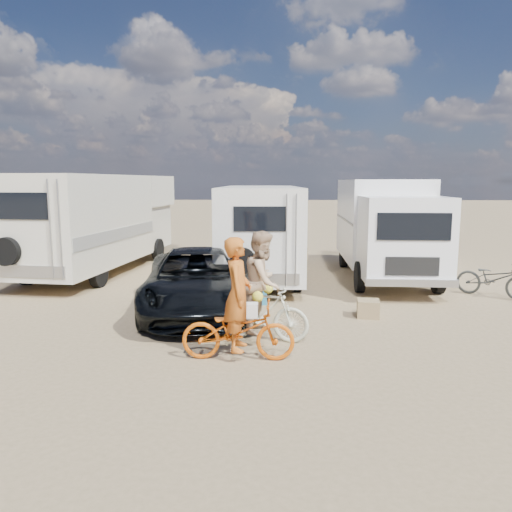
{
  "coord_description": "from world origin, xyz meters",
  "views": [
    {
      "loc": [
        0.45,
        -8.64,
        2.96
      ],
      "look_at": [
        0.08,
        2.25,
        1.3
      ],
      "focal_mm": 34.46,
      "sensor_mm": 36.0,
      "label": 1
    }
  ],
  "objects_px": {
    "box_truck": "(386,230)",
    "rider_man": "(238,305)",
    "crate": "(368,309)",
    "rider_woman": "(263,291)",
    "rv_main": "(260,232)",
    "dark_suv": "(197,281)",
    "bike_woman": "(263,313)",
    "bike_man": "(238,331)",
    "rv_left": "(100,224)",
    "cooler": "(253,294)",
    "bike_parked": "(493,279)"
  },
  "relations": [
    {
      "from": "box_truck",
      "to": "rider_man",
      "type": "relative_size",
      "value": 3.5
    },
    {
      "from": "box_truck",
      "to": "crate",
      "type": "bearing_deg",
      "value": -105.01
    },
    {
      "from": "rider_woman",
      "to": "crate",
      "type": "relative_size",
      "value": 3.98
    },
    {
      "from": "crate",
      "to": "rv_main",
      "type": "bearing_deg",
      "value": 118.26
    },
    {
      "from": "dark_suv",
      "to": "crate",
      "type": "xyz_separation_m",
      "value": [
        3.84,
        -0.39,
        -0.52
      ]
    },
    {
      "from": "rv_main",
      "to": "bike_woman",
      "type": "distance_m",
      "value": 6.4
    },
    {
      "from": "rv_main",
      "to": "bike_man",
      "type": "distance_m",
      "value": 7.41
    },
    {
      "from": "crate",
      "to": "box_truck",
      "type": "bearing_deg",
      "value": 73.15
    },
    {
      "from": "rider_man",
      "to": "rv_left",
      "type": "bearing_deg",
      "value": 33.63
    },
    {
      "from": "rv_main",
      "to": "cooler",
      "type": "height_order",
      "value": "rv_main"
    },
    {
      "from": "dark_suv",
      "to": "rider_woman",
      "type": "height_order",
      "value": "rider_woman"
    },
    {
      "from": "rv_left",
      "to": "rider_woman",
      "type": "height_order",
      "value": "rv_left"
    },
    {
      "from": "rider_woman",
      "to": "box_truck",
      "type": "bearing_deg",
      "value": -16.26
    },
    {
      "from": "bike_man",
      "to": "rider_man",
      "type": "height_order",
      "value": "rider_man"
    },
    {
      "from": "dark_suv",
      "to": "bike_woman",
      "type": "distance_m",
      "value": 2.6
    },
    {
      "from": "dark_suv",
      "to": "rv_main",
      "type": "bearing_deg",
      "value": 64.54
    },
    {
      "from": "box_truck",
      "to": "rv_main",
      "type": "bearing_deg",
      "value": 178.03
    },
    {
      "from": "bike_man",
      "to": "bike_parked",
      "type": "relative_size",
      "value": 1.03
    },
    {
      "from": "crate",
      "to": "bike_man",
      "type": "bearing_deg",
      "value": -134.81
    },
    {
      "from": "dark_suv",
      "to": "bike_parked",
      "type": "relative_size",
      "value": 2.78
    },
    {
      "from": "dark_suv",
      "to": "rider_woman",
      "type": "distance_m",
      "value": 2.6
    },
    {
      "from": "bike_woman",
      "to": "bike_parked",
      "type": "bearing_deg",
      "value": -43.3
    },
    {
      "from": "bike_man",
      "to": "bike_parked",
      "type": "distance_m",
      "value": 7.83
    },
    {
      "from": "rider_man",
      "to": "bike_parked",
      "type": "bearing_deg",
      "value": -51.89
    },
    {
      "from": "rv_left",
      "to": "bike_parked",
      "type": "distance_m",
      "value": 11.93
    },
    {
      "from": "dark_suv",
      "to": "crate",
      "type": "relative_size",
      "value": 10.74
    },
    {
      "from": "rv_left",
      "to": "bike_man",
      "type": "bearing_deg",
      "value": -50.99
    },
    {
      "from": "bike_woman",
      "to": "rider_man",
      "type": "distance_m",
      "value": 1.16
    },
    {
      "from": "bike_man",
      "to": "bike_woman",
      "type": "xyz_separation_m",
      "value": [
        0.39,
        1.01,
        0.03
      ]
    },
    {
      "from": "rv_left",
      "to": "cooler",
      "type": "xyz_separation_m",
      "value": [
        5.24,
        -4.29,
        -1.34
      ]
    },
    {
      "from": "rider_man",
      "to": "rider_woman",
      "type": "relative_size",
      "value": 1.0
    },
    {
      "from": "bike_woman",
      "to": "rider_man",
      "type": "relative_size",
      "value": 0.93
    },
    {
      "from": "rv_left",
      "to": "cooler",
      "type": "distance_m",
      "value": 6.91
    },
    {
      "from": "rider_woman",
      "to": "crate",
      "type": "xyz_separation_m",
      "value": [
        2.28,
        1.68,
        -0.75
      ]
    },
    {
      "from": "bike_parked",
      "to": "cooler",
      "type": "distance_m",
      "value": 6.23
    },
    {
      "from": "rider_woman",
      "to": "cooler",
      "type": "relative_size",
      "value": 3.2
    },
    {
      "from": "rider_woman",
      "to": "crate",
      "type": "height_order",
      "value": "rider_woman"
    },
    {
      "from": "crate",
      "to": "rider_man",
      "type": "bearing_deg",
      "value": -134.81
    },
    {
      "from": "dark_suv",
      "to": "rider_man",
      "type": "xyz_separation_m",
      "value": [
        1.16,
        -3.09,
        0.24
      ]
    },
    {
      "from": "dark_suv",
      "to": "cooler",
      "type": "height_order",
      "value": "dark_suv"
    },
    {
      "from": "bike_man",
      "to": "rider_woman",
      "type": "height_order",
      "value": "rider_woman"
    },
    {
      "from": "rv_left",
      "to": "bike_woman",
      "type": "height_order",
      "value": "rv_left"
    },
    {
      "from": "bike_woman",
      "to": "cooler",
      "type": "bearing_deg",
      "value": 20.47
    },
    {
      "from": "rv_main",
      "to": "rv_left",
      "type": "height_order",
      "value": "rv_left"
    },
    {
      "from": "rider_woman",
      "to": "bike_parked",
      "type": "bearing_deg",
      "value": -43.3
    },
    {
      "from": "box_truck",
      "to": "dark_suv",
      "type": "xyz_separation_m",
      "value": [
        -5.17,
        -4.01,
        -0.8
      ]
    },
    {
      "from": "bike_woman",
      "to": "rider_man",
      "type": "xyz_separation_m",
      "value": [
        -0.39,
        -1.01,
        0.42
      ]
    },
    {
      "from": "rv_left",
      "to": "bike_woman",
      "type": "distance_m",
      "value": 9.03
    },
    {
      "from": "rider_woman",
      "to": "rv_main",
      "type": "bearing_deg",
      "value": 16.44
    },
    {
      "from": "bike_man",
      "to": "rv_main",
      "type": "bearing_deg",
      "value": -0.23
    }
  ]
}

